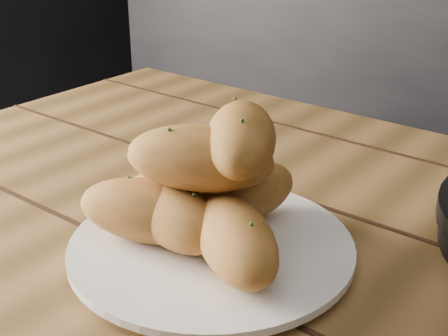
# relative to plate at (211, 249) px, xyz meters

# --- Properties ---
(plate) EXTENTS (0.28, 0.28, 0.02)m
(plate) POSITION_rel_plate_xyz_m (0.00, 0.00, 0.00)
(plate) COLOR white
(plate) RESTS_ON table
(bread_rolls) EXTENTS (0.25, 0.22, 0.13)m
(bread_rolls) POSITION_rel_plate_xyz_m (-0.01, -0.00, 0.06)
(bread_rolls) COLOR #C17535
(bread_rolls) RESTS_ON plate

